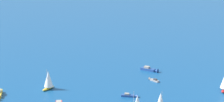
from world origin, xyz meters
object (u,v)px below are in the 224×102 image
motorboat_near_centre (153,80)px  sailboat_outer_ring_c (161,102)px  motorboat_outer_ring_a (150,70)px  motorboat_mid_cluster (130,96)px  sailboat_far_stbd (48,80)px

motorboat_near_centre → sailboat_outer_ring_c: bearing=-105.0°
motorboat_outer_ring_a → sailboat_outer_ring_c: sailboat_outer_ring_c is taller
motorboat_mid_cluster → motorboat_outer_ring_a: (21.02, 34.82, 0.24)m
motorboat_mid_cluster → motorboat_outer_ring_a: bearing=58.9°
motorboat_near_centre → motorboat_outer_ring_a: 16.81m
sailboat_far_stbd → motorboat_near_centre: bearing=0.5°
motorboat_mid_cluster → motorboat_outer_ring_a: 40.67m
sailboat_far_stbd → sailboat_outer_ring_c: 55.37m
sailboat_outer_ring_c → sailboat_far_stbd: bearing=138.8°
motorboat_near_centre → motorboat_mid_cluster: bearing=-133.0°
motorboat_mid_cluster → motorboat_outer_ring_a: motorboat_outer_ring_a is taller
motorboat_near_centre → sailboat_outer_ring_c: size_ratio=0.69×
motorboat_near_centre → sailboat_outer_ring_c: 38.36m
motorboat_near_centre → motorboat_outer_ring_a: bearing=76.9°
motorboat_mid_cluster → sailboat_outer_ring_c: size_ratio=0.80×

